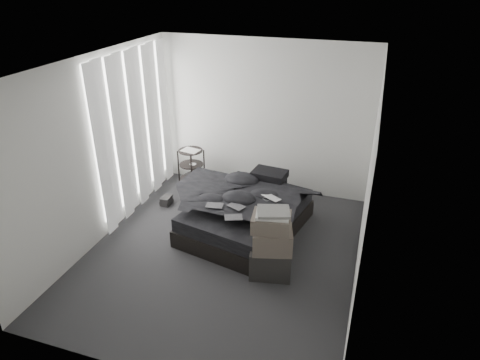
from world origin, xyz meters
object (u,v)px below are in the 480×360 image
(laptop, at_px, (269,194))
(side_stand, at_px, (192,171))
(box_lower, at_px, (271,261))
(bed, at_px, (246,222))

(laptop, xyz_separation_m, side_stand, (-1.64, 0.96, -0.30))
(box_lower, bearing_deg, laptop, 106.83)
(side_stand, bearing_deg, box_lower, -43.67)
(laptop, distance_m, box_lower, 1.02)
(bed, relative_size, box_lower, 3.59)
(laptop, bearing_deg, bed, -154.50)
(side_stand, distance_m, box_lower, 2.63)
(side_stand, bearing_deg, laptop, -30.29)
(box_lower, bearing_deg, bed, 124.41)
(bed, xyz_separation_m, box_lower, (0.60, -0.88, 0.07))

